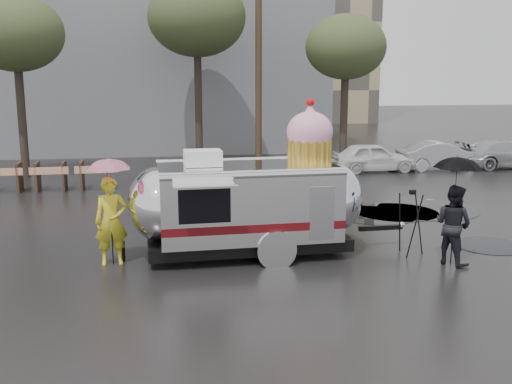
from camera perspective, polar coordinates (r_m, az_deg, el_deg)
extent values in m
plane|color=black|center=(12.34, -0.21, -7.87)|extent=(120.00, 120.00, 0.00)
cylinder|color=black|center=(17.27, 3.45, -2.27)|extent=(3.04, 3.04, 0.01)
cylinder|color=black|center=(18.17, 13.19, -1.88)|extent=(2.47, 2.47, 0.01)
cylinder|color=black|center=(15.37, 21.33, -4.76)|extent=(1.61, 1.61, 0.01)
cylinder|color=black|center=(18.78, 16.03, -1.59)|extent=(3.02, 3.02, 0.01)
cylinder|color=black|center=(17.67, 11.27, -2.16)|extent=(2.40, 2.40, 0.01)
cube|color=slate|center=(35.65, -13.35, 14.95)|extent=(22.00, 12.00, 13.00)
cylinder|color=#473323|center=(25.88, 0.25, 12.29)|extent=(0.28, 0.28, 9.00)
cylinder|color=#382D26|center=(25.06, -21.50, 7.95)|extent=(0.32, 0.32, 5.85)
ellipsoid|color=#354222|center=(25.08, -21.94, 13.88)|extent=(3.64, 3.64, 2.86)
cylinder|color=#382D26|center=(26.58, -5.52, 9.79)|extent=(0.32, 0.32, 6.75)
ellipsoid|color=#354222|center=(26.67, -5.65, 16.25)|extent=(4.20, 4.20, 3.30)
cylinder|color=#382D26|center=(25.78, 8.40, 8.18)|extent=(0.32, 0.32, 5.40)
ellipsoid|color=#354222|center=(25.76, 8.56, 13.51)|extent=(3.36, 3.36, 2.64)
cube|color=#473323|center=(22.30, -21.59, 1.34)|extent=(0.08, 0.80, 1.00)
cube|color=#E5590C|center=(22.00, -22.99, 1.77)|extent=(1.30, 0.04, 0.25)
cube|color=#473323|center=(22.18, -20.08, 1.40)|extent=(0.08, 0.80, 1.00)
cube|color=#473323|center=(22.03, -17.78, 1.48)|extent=(0.08, 0.80, 1.00)
cube|color=#E5590C|center=(21.70, -19.13, 1.92)|extent=(1.30, 0.04, 0.25)
cube|color=#473323|center=(21.96, -16.23, 1.54)|extent=(0.08, 0.80, 1.00)
cube|color=#473323|center=(21.87, -13.89, 1.62)|extent=(0.08, 0.80, 1.00)
cube|color=#E5590C|center=(21.49, -15.19, 2.07)|extent=(1.30, 0.04, 0.25)
imported|color=silver|center=(25.35, 11.12, 3.49)|extent=(4.00, 1.80, 1.40)
imported|color=#B2B2B7|center=(26.55, 17.20, 3.54)|extent=(4.00, 1.80, 1.40)
imported|color=#B2B2B7|center=(28.02, 22.71, 3.60)|extent=(4.20, 1.80, 1.44)
cube|color=silver|center=(13.40, -0.84, -0.78)|extent=(3.99, 2.17, 1.61)
ellipsoid|color=silver|center=(13.88, 7.16, -0.44)|extent=(1.40, 2.09, 1.61)
ellipsoid|color=silver|center=(13.20, -9.26, -1.11)|extent=(1.40, 2.09, 1.61)
cube|color=black|center=(13.63, -0.83, -4.63)|extent=(4.51, 1.92, 0.27)
cylinder|color=black|center=(12.85, 1.88, -5.63)|extent=(0.63, 0.21, 0.62)
cylinder|color=black|center=(14.58, 0.24, -3.57)|extent=(0.63, 0.21, 0.62)
cylinder|color=silver|center=(12.72, 2.01, -5.60)|extent=(0.86, 0.11, 0.86)
cube|color=black|center=(14.50, 11.78, -3.35)|extent=(1.07, 0.14, 0.11)
sphere|color=silver|center=(14.70, 13.71, -3.05)|extent=(0.15, 0.15, 0.14)
cylinder|color=black|center=(13.45, -12.55, -5.52)|extent=(0.09, 0.09, 0.45)
cube|color=#4F0A0E|center=(12.52, 0.00, -3.53)|extent=(3.93, 0.15, 0.18)
cube|color=#4F0A0E|center=(14.47, -1.57, -1.50)|extent=(3.93, 0.15, 0.18)
cube|color=black|center=(12.22, -4.92, -1.36)|extent=(1.07, 0.06, 0.71)
cube|color=beige|center=(11.92, -4.84, 0.51)|extent=(1.26, 0.48, 0.13)
cube|color=silver|center=(12.78, 6.31, -2.05)|extent=(0.54, 0.05, 1.16)
cube|color=white|center=(13.09, -5.09, 3.26)|extent=(0.82, 0.60, 0.34)
cylinder|color=yellow|center=(13.54, 5.11, 3.91)|extent=(0.96, 0.96, 0.54)
ellipsoid|color=#F9AECA|center=(13.50, 5.14, 5.71)|extent=(1.07, 1.07, 0.93)
cone|color=#F9AECA|center=(13.46, 5.18, 7.68)|extent=(0.46, 0.46, 0.36)
sphere|color=red|center=(13.45, 5.19, 8.51)|extent=(0.18, 0.18, 0.18)
imported|color=gold|center=(13.11, -13.62, -2.72)|extent=(0.72, 0.51, 1.90)
imported|color=pink|center=(12.91, -13.82, 1.54)|extent=(1.14, 1.14, 0.77)
cylinder|color=black|center=(13.14, -13.59, -3.24)|extent=(0.02, 0.02, 1.65)
imported|color=black|center=(13.47, 18.26, -2.97)|extent=(0.81, 0.95, 1.73)
imported|color=black|center=(13.26, 18.55, 1.60)|extent=(1.19, 1.19, 0.81)
cylinder|color=black|center=(13.48, 18.25, -3.13)|extent=(0.02, 0.02, 1.65)
cylinder|color=black|center=(14.12, 15.23, -2.80)|extent=(0.16, 0.31, 1.44)
cylinder|color=black|center=(13.98, 13.52, -2.86)|extent=(0.20, 0.28, 1.44)
cylinder|color=black|center=(13.70, 14.88, -3.21)|extent=(0.33, 0.06, 1.44)
cube|color=black|center=(13.77, 14.69, -0.01)|extent=(0.15, 0.14, 0.10)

